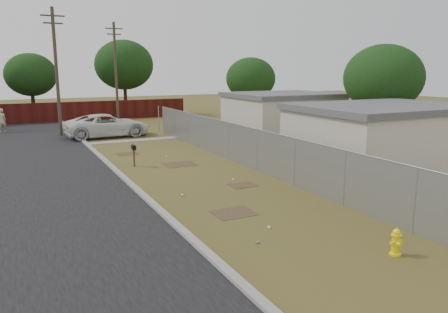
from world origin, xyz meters
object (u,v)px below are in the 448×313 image
pickup_truck (107,125)px  pedestrian (1,121)px  fire_hydrant (396,242)px  mailbox (134,149)px

pickup_truck → pedestrian: size_ratio=3.22×
fire_hydrant → pickup_truck: pickup_truck is taller
fire_hydrant → mailbox: (-3.35, 13.42, 0.53)m
mailbox → pickup_truck: pickup_truck is taller
mailbox → pedestrian: (-5.92, 16.23, 0.04)m
mailbox → pickup_truck: (0.87, 10.45, -0.05)m
mailbox → pedestrian: pedestrian is taller
fire_hydrant → pedestrian: 31.07m
mailbox → fire_hydrant: bearing=-76.0°
pickup_truck → mailbox: bearing=172.8°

